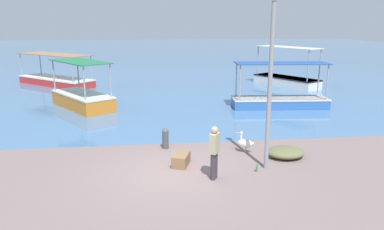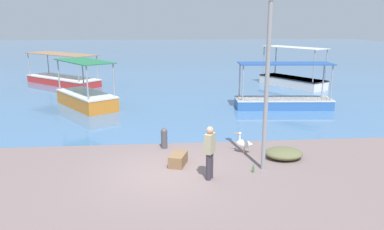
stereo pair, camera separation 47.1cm
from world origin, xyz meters
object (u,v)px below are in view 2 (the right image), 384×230
at_px(cargo_crate, 178,159).
at_px(fishing_boat_far_right, 283,100).
at_px(net_pile, 284,153).
at_px(fishing_boat_near_left, 292,79).
at_px(pelican, 243,143).
at_px(lamp_post, 267,74).
at_px(mooring_bollard, 164,137).
at_px(glass_bottle, 253,169).
at_px(fisherman_standing, 210,151).
at_px(fishing_boat_far_left, 86,97).
at_px(fishing_boat_outer, 63,78).

bearing_deg(cargo_crate, fishing_boat_far_right, 51.98).
relative_size(fishing_boat_far_right, net_pile, 4.05).
distance_m(fishing_boat_near_left, cargo_crate, 17.85).
bearing_deg(pelican, lamp_post, -79.21).
height_order(fishing_boat_near_left, pelican, fishing_boat_near_left).
bearing_deg(lamp_post, cargo_crate, 167.57).
height_order(fishing_boat_far_right, cargo_crate, fishing_boat_far_right).
xyz_separation_m(mooring_bollard, glass_bottle, (2.84, -2.68, -0.32)).
bearing_deg(cargo_crate, fisherman_standing, -54.02).
xyz_separation_m(lamp_post, glass_bottle, (-0.39, -0.27, -3.06)).
bearing_deg(fisherman_standing, cargo_crate, 125.98).
distance_m(fishing_boat_far_left, fisherman_standing, 12.07).
bearing_deg(cargo_crate, pelican, 21.53).
distance_m(fishing_boat_near_left, glass_bottle, 17.52).
relative_size(fishing_boat_far_right, glass_bottle, 20.21).
bearing_deg(fishing_boat_far_right, mooring_bollard, -137.01).
height_order(fishing_boat_far_left, fishing_boat_far_right, fishing_boat_far_left).
xyz_separation_m(fisherman_standing, net_pile, (2.89, 1.56, -0.72)).
relative_size(fishing_boat_near_left, net_pile, 4.00).
bearing_deg(cargo_crate, fishing_boat_far_left, 116.84).
bearing_deg(pelican, net_pile, -26.86).
relative_size(fishing_boat_near_left, fishing_boat_outer, 0.83).
xyz_separation_m(fishing_boat_far_left, fishing_boat_far_right, (11.12, -1.25, -0.08)).
bearing_deg(glass_bottle, fishing_boat_far_left, 124.82).
relative_size(fishing_boat_far_right, cargo_crate, 6.27).
distance_m(fishing_boat_far_right, fishing_boat_outer, 17.35).
height_order(mooring_bollard, net_pile, mooring_bollard).
bearing_deg(fishing_boat_near_left, cargo_crate, -121.77).
relative_size(fishing_boat_far_left, glass_bottle, 17.65).
distance_m(fishing_boat_far_right, cargo_crate, 10.34).
height_order(fishing_boat_outer, mooring_bollard, fishing_boat_outer).
xyz_separation_m(pelican, cargo_crate, (-2.48, -0.98, -0.18)).
bearing_deg(fishing_boat_outer, net_pile, -55.75).
relative_size(fishing_boat_far_right, pelican, 6.82).
relative_size(fishing_boat_far_left, lamp_post, 0.85).
height_order(fishing_boat_far_right, mooring_bollard, fishing_boat_far_right).
relative_size(fishing_boat_outer, cargo_crate, 7.41).
xyz_separation_m(fishing_boat_near_left, glass_bottle, (-7.00, -16.06, -0.44)).
height_order(fishing_boat_far_right, glass_bottle, fishing_boat_far_right).
bearing_deg(fishing_boat_far_left, net_pile, -46.72).
bearing_deg(pelican, fishing_boat_outer, 122.17).
xyz_separation_m(pelican, glass_bottle, (-0.08, -1.86, -0.27)).
relative_size(fishing_boat_far_left, mooring_bollard, 5.91).
relative_size(fishing_boat_near_left, fishing_boat_far_right, 0.99).
xyz_separation_m(fisherman_standing, glass_bottle, (1.48, 0.37, -0.80)).
relative_size(lamp_post, cargo_crate, 6.46).
bearing_deg(fishing_boat_outer, fishing_boat_far_left, -68.33).
bearing_deg(fishing_boat_outer, cargo_crate, -65.55).
relative_size(fishing_boat_far_left, cargo_crate, 5.47).
height_order(pelican, net_pile, pelican).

